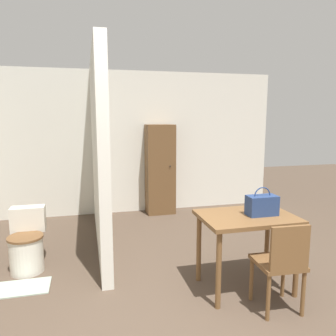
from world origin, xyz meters
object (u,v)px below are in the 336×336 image
object	(u,v)px
wooden_chair	(281,262)
handbag	(262,205)
toilet	(27,244)
wooden_cabinet	(160,169)
dining_table	(247,226)

from	to	relation	value
wooden_chair	handbag	distance (m)	0.58
wooden_chair	toilet	world-z (taller)	wooden_chair
wooden_cabinet	toilet	bearing A→B (deg)	-137.48
toilet	wooden_cabinet	distance (m)	2.69
handbag	toilet	bearing A→B (deg)	156.56
dining_table	wooden_chair	xyz separation A→B (m)	(0.11, -0.44, -0.19)
dining_table	handbag	distance (m)	0.25
dining_table	wooden_chair	bearing A→B (deg)	-76.08
wooden_chair	handbag	size ratio (longest dim) A/B	2.82
toilet	handbag	bearing A→B (deg)	-23.44
wooden_chair	toilet	distance (m)	2.72
dining_table	toilet	xyz separation A→B (m)	(-2.20, 0.98, -0.36)
wooden_chair	wooden_cabinet	xyz separation A→B (m)	(-0.36, 3.21, 0.32)
dining_table	toilet	world-z (taller)	dining_table
dining_table	handbag	bearing A→B (deg)	-11.71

